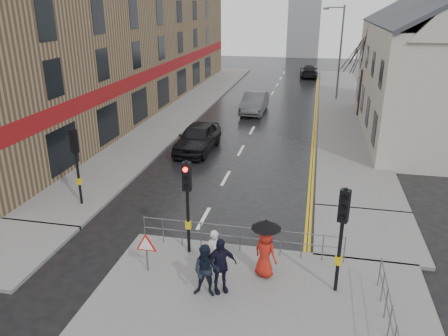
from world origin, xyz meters
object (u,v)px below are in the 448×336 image
at_px(pedestrian_b, 206,271).
at_px(pedestrian_with_umbrella, 265,245).
at_px(car_parked, 198,138).
at_px(pedestrian_a, 215,253).
at_px(pedestrian_d, 220,265).
at_px(car_mid, 254,103).

bearing_deg(pedestrian_b, pedestrian_with_umbrella, 39.75).
bearing_deg(pedestrian_with_umbrella, car_parked, 114.48).
height_order(pedestrian_b, pedestrian_with_umbrella, pedestrian_with_umbrella).
xyz_separation_m(pedestrian_a, car_parked, (-3.95, 12.38, -0.10)).
height_order(pedestrian_with_umbrella, pedestrian_d, pedestrian_with_umbrella).
bearing_deg(car_mid, pedestrian_a, -83.58).
bearing_deg(pedestrian_b, pedestrian_d, 37.42).
height_order(pedestrian_a, car_mid, pedestrian_a).
bearing_deg(pedestrian_b, car_mid, 93.39).
distance_m(pedestrian_a, pedestrian_with_umbrella, 1.62).
distance_m(pedestrian_a, car_parked, 12.99).
height_order(pedestrian_a, pedestrian_b, pedestrian_b).
height_order(pedestrian_d, car_parked, pedestrian_d).
distance_m(pedestrian_d, car_parked, 13.86).
height_order(pedestrian_d, car_mid, pedestrian_d).
relative_size(pedestrian_b, pedestrian_with_umbrella, 0.85).
relative_size(pedestrian_with_umbrella, pedestrian_d, 1.10).
relative_size(pedestrian_with_umbrella, car_parked, 0.41).
bearing_deg(pedestrian_with_umbrella, car_mid, 99.09).
bearing_deg(car_mid, pedestrian_b, -83.84).
relative_size(pedestrian_b, car_parked, 0.35).
bearing_deg(car_parked, pedestrian_a, -69.82).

